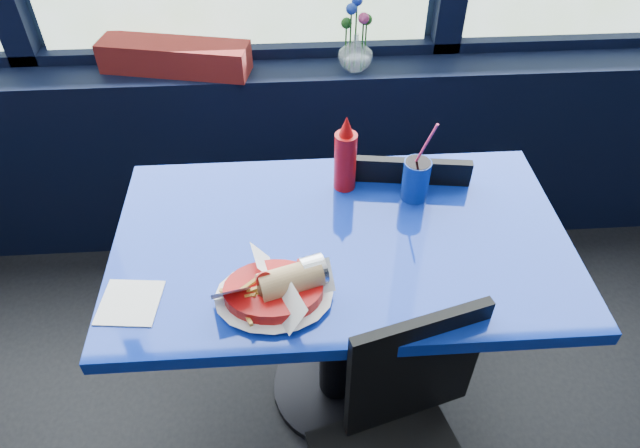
{
  "coord_description": "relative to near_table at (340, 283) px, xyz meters",
  "views": [
    {
      "loc": [
        0.17,
        0.93,
        1.81
      ],
      "look_at": [
        0.24,
        1.98,
        0.82
      ],
      "focal_mm": 32.0,
      "sensor_mm": 36.0,
      "label": 1
    }
  ],
  "objects": [
    {
      "name": "soda_cup",
      "position": [
        0.22,
        0.15,
        0.25
      ],
      "size": [
        0.08,
        0.08,
        0.26
      ],
      "rotation": [
        0.0,
        0.0,
        0.36
      ],
      "color": "navy",
      "rests_on": "near_table"
    },
    {
      "name": "chair_near_front",
      "position": [
        0.12,
        -0.42,
        -0.11
      ],
      "size": [
        0.45,
        0.45,
        0.8
      ],
      "rotation": [
        0.0,
        0.0,
        0.27
      ],
      "color": "black",
      "rests_on": "ground"
    },
    {
      "name": "ketchup_bottle",
      "position": [
        0.03,
        0.21,
        0.29
      ],
      "size": [
        0.06,
        0.06,
        0.24
      ],
      "color": "#AB0B0B",
      "rests_on": "near_table"
    },
    {
      "name": "chair_near_back",
      "position": [
        0.2,
        0.33,
        -0.09
      ],
      "size": [
        0.42,
        0.42,
        0.83
      ],
      "rotation": [
        0.0,
        0.0,
        3.0
      ],
      "color": "black",
      "rests_on": "ground"
    },
    {
      "name": "near_table",
      "position": [
        0.0,
        0.0,
        0.0
      ],
      "size": [
        1.2,
        0.7,
        0.75
      ],
      "color": "black",
      "rests_on": "ground"
    },
    {
      "name": "window_sill",
      "position": [
        -0.3,
        0.87,
        -0.17
      ],
      "size": [
        5.0,
        0.26,
        0.8
      ],
      "primitive_type": "cube",
      "color": "black",
      "rests_on": "ground"
    },
    {
      "name": "napkin",
      "position": [
        -0.52,
        -0.19,
        0.18
      ],
      "size": [
        0.15,
        0.15,
        0.0
      ],
      "primitive_type": "cube",
      "rotation": [
        0.0,
        0.0,
        -0.1
      ],
      "color": "white",
      "rests_on": "near_table"
    },
    {
      "name": "food_basket",
      "position": [
        -0.17,
        -0.2,
        0.21
      ],
      "size": [
        0.26,
        0.26,
        0.09
      ],
      "rotation": [
        0.0,
        0.0,
        -0.13
      ],
      "color": "#AB0B0B",
      "rests_on": "near_table"
    },
    {
      "name": "flower_vase",
      "position": [
        0.12,
        0.82,
        0.31
      ],
      "size": [
        0.13,
        0.14,
        0.26
      ],
      "rotation": [
        0.0,
        0.0,
        0.07
      ],
      "color": "silver",
      "rests_on": "window_sill"
    },
    {
      "name": "planter_box",
      "position": [
        -0.52,
        0.85,
        0.29
      ],
      "size": [
        0.55,
        0.24,
        0.11
      ],
      "primitive_type": "cube",
      "rotation": [
        0.0,
        0.0,
        -0.21
      ],
      "color": "maroon",
      "rests_on": "window_sill"
    }
  ]
}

